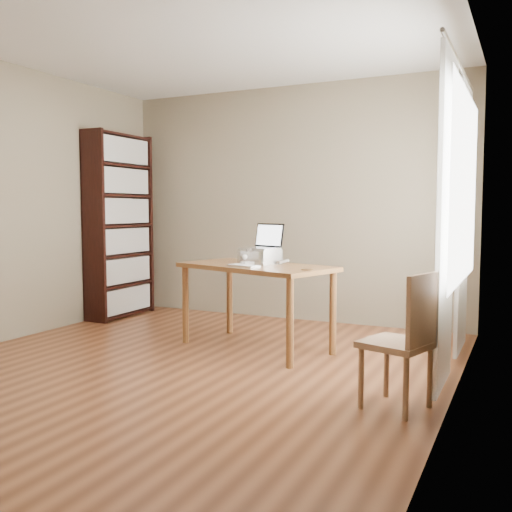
{
  "coord_description": "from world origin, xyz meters",
  "views": [
    {
      "loc": [
        2.41,
        -3.69,
        1.24
      ],
      "look_at": [
        0.26,
        0.81,
        0.83
      ],
      "focal_mm": 40.0,
      "sensor_mm": 36.0,
      "label": 1
    }
  ],
  "objects_px": {
    "cat": "(264,256)",
    "chair": "(407,337)",
    "laptop": "(262,242)",
    "keyboard": "(244,266)",
    "bookshelf": "(120,226)",
    "desk": "(256,276)"
  },
  "relations": [
    {
      "from": "desk",
      "to": "laptop",
      "type": "distance_m",
      "value": 0.32
    },
    {
      "from": "cat",
      "to": "chair",
      "type": "distance_m",
      "value": 1.9
    },
    {
      "from": "laptop",
      "to": "chair",
      "type": "xyz_separation_m",
      "value": [
        1.51,
        -1.15,
        -0.48
      ]
    },
    {
      "from": "desk",
      "to": "cat",
      "type": "xyz_separation_m",
      "value": [
        0.02,
        0.11,
        0.17
      ]
    },
    {
      "from": "bookshelf",
      "to": "chair",
      "type": "xyz_separation_m",
      "value": [
        3.6,
        -1.74,
        -0.59
      ]
    },
    {
      "from": "desk",
      "to": "laptop",
      "type": "xyz_separation_m",
      "value": [
        0.0,
        0.14,
        0.29
      ]
    },
    {
      "from": "desk",
      "to": "cat",
      "type": "bearing_deg",
      "value": 95.78
    },
    {
      "from": "keyboard",
      "to": "chair",
      "type": "relative_size",
      "value": 0.36
    },
    {
      "from": "laptop",
      "to": "chair",
      "type": "relative_size",
      "value": 0.44
    },
    {
      "from": "desk",
      "to": "chair",
      "type": "relative_size",
      "value": 1.78
    },
    {
      "from": "laptop",
      "to": "cat",
      "type": "xyz_separation_m",
      "value": [
        0.02,
        -0.03,
        -0.12
      ]
    },
    {
      "from": "keyboard",
      "to": "chair",
      "type": "xyz_separation_m",
      "value": [
        1.52,
        -0.79,
        -0.3
      ]
    },
    {
      "from": "laptop",
      "to": "keyboard",
      "type": "relative_size",
      "value": 1.2
    },
    {
      "from": "bookshelf",
      "to": "desk",
      "type": "height_order",
      "value": "bookshelf"
    },
    {
      "from": "desk",
      "to": "cat",
      "type": "height_order",
      "value": "cat"
    },
    {
      "from": "keyboard",
      "to": "laptop",
      "type": "bearing_deg",
      "value": 105.8
    },
    {
      "from": "desk",
      "to": "keyboard",
      "type": "height_order",
      "value": "keyboard"
    },
    {
      "from": "laptop",
      "to": "keyboard",
      "type": "height_order",
      "value": "laptop"
    },
    {
      "from": "chair",
      "to": "laptop",
      "type": "bearing_deg",
      "value": 160.37
    },
    {
      "from": "desk",
      "to": "chair",
      "type": "bearing_deg",
      "value": -16.13
    },
    {
      "from": "bookshelf",
      "to": "chair",
      "type": "distance_m",
      "value": 4.04
    },
    {
      "from": "desk",
      "to": "laptop",
      "type": "bearing_deg",
      "value": 107.68
    }
  ]
}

